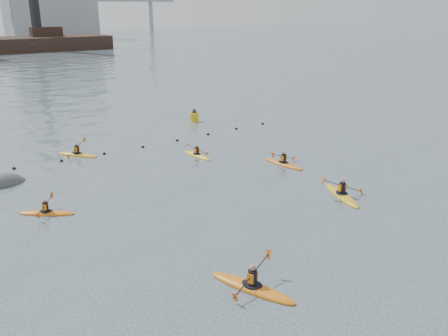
{
  "coord_description": "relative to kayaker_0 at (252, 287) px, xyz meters",
  "views": [
    {
      "loc": [
        -10.6,
        -8.94,
        10.03
      ],
      "look_at": [
        1.54,
        8.25,
        2.8
      ],
      "focal_mm": 38.0,
      "sensor_mm": 36.0,
      "label": 1
    }
  ],
  "objects": [
    {
      "name": "nav_buoy",
      "position": [
        12.52,
        24.25,
        0.32
      ],
      "size": [
        0.77,
        0.77,
        1.41
      ],
      "color": "gold",
      "rests_on": "ground"
    },
    {
      "name": "float_line",
      "position": [
        0.44,
        19.62,
        -0.08
      ],
      "size": [
        33.24,
        0.73,
        0.24
      ],
      "color": "black",
      "rests_on": "ground"
    },
    {
      "name": "kayaker_2",
      "position": [
        -4.36,
        11.32,
        -0.02
      ],
      "size": [
        2.66,
        2.22,
        0.93
      ],
      "rotation": [
        0.0,
        0.0,
        0.92
      ],
      "color": "orange",
      "rests_on": "ground"
    },
    {
      "name": "kayaker_3",
      "position": [
        7.12,
        15.22,
        -0.02
      ],
      "size": [
        2.06,
        2.95,
        1.25
      ],
      "rotation": [
        0.0,
        0.0,
        0.08
      ],
      "color": "yellow",
      "rests_on": "ground"
    },
    {
      "name": "kayaker_5",
      "position": [
        0.28,
        20.19,
        -0.01
      ],
      "size": [
        2.44,
        2.96,
        1.18
      ],
      "rotation": [
        0.0,
        0.0,
        0.64
      ],
      "color": "gold",
      "rests_on": "ground"
    },
    {
      "name": "ground",
      "position": [
        0.94,
        -2.92,
        -0.11
      ],
      "size": [
        400.0,
        400.0,
        0.0
      ],
      "primitive_type": "plane",
      "color": "#33404A",
      "rests_on": "ground"
    },
    {
      "name": "kayaker_1",
      "position": [
        9.71,
        4.26,
        0.0
      ],
      "size": [
        2.42,
        3.69,
        1.38
      ],
      "rotation": [
        0.0,
        0.0,
        -0.37
      ],
      "color": "gold",
      "rests_on": "ground"
    },
    {
      "name": "mooring_buoy",
      "position": [
        -5.05,
        17.14,
        -0.11
      ],
      "size": [
        2.92,
        2.02,
        1.71
      ],
      "primitive_type": "ellipsoid",
      "rotation": [
        0.0,
        0.21,
        0.23
      ],
      "color": "#3C3F41",
      "rests_on": "ground"
    },
    {
      "name": "kayaker_0",
      "position": [
        0.0,
        0.0,
        0.0
      ],
      "size": [
        2.39,
        3.69,
        1.27
      ],
      "rotation": [
        0.0,
        0.0,
        0.35
      ],
      "color": "#C56612",
      "rests_on": "ground"
    },
    {
      "name": "kayaker_4",
      "position": [
        10.78,
        10.26,
        -0.01
      ],
      "size": [
        2.28,
        3.37,
        1.22
      ],
      "rotation": [
        0.0,
        0.0,
        3.25
      ],
      "color": "#C66512",
      "rests_on": "ground"
    }
  ]
}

